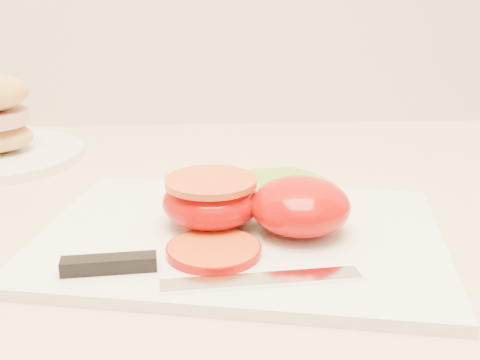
{
  "coord_description": "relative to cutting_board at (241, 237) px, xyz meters",
  "views": [
    {
      "loc": [
        -0.32,
        1.08,
        1.16
      ],
      "look_at": [
        -0.3,
        1.57,
        0.99
      ],
      "focal_mm": 45.0,
      "sensor_mm": 36.0,
      "label": 1
    }
  ],
  "objects": [
    {
      "name": "cutting_board",
      "position": [
        0.0,
        0.0,
        0.0
      ],
      "size": [
        0.39,
        0.32,
        0.01
      ],
      "primitive_type": "cube",
      "rotation": [
        0.0,
        0.0,
        -0.2
      ],
      "color": "white",
      "rests_on": "counter"
    },
    {
      "name": "tomato_half_dome",
      "position": [
        0.05,
        -0.0,
        0.03
      ],
      "size": [
        0.09,
        0.09,
        0.05
      ],
      "primitive_type": "ellipsoid",
      "color": "#B80800",
      "rests_on": "cutting_board"
    },
    {
      "name": "tomato_half_cut",
      "position": [
        -0.03,
        0.02,
        0.03
      ],
      "size": [
        0.09,
        0.09,
        0.04
      ],
      "color": "#B80800",
      "rests_on": "cutting_board"
    },
    {
      "name": "tomato_slice_0",
      "position": [
        -0.02,
        -0.04,
        0.01
      ],
      "size": [
        0.08,
        0.08,
        0.01
      ],
      "primitive_type": "cylinder",
      "color": "orange",
      "rests_on": "cutting_board"
    },
    {
      "name": "lettuce_leaf_0",
      "position": [
        0.04,
        0.07,
        0.02
      ],
      "size": [
        0.11,
        0.08,
        0.02
      ],
      "primitive_type": "ellipsoid",
      "rotation": [
        0.0,
        0.0,
        0.03
      ],
      "color": "#7CAE2E",
      "rests_on": "cutting_board"
    },
    {
      "name": "knife",
      "position": [
        -0.06,
        -0.08,
        0.01
      ],
      "size": [
        0.23,
        0.05,
        0.01
      ],
      "rotation": [
        0.0,
        0.0,
        0.09
      ],
      "color": "silver",
      "rests_on": "cutting_board"
    }
  ]
}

